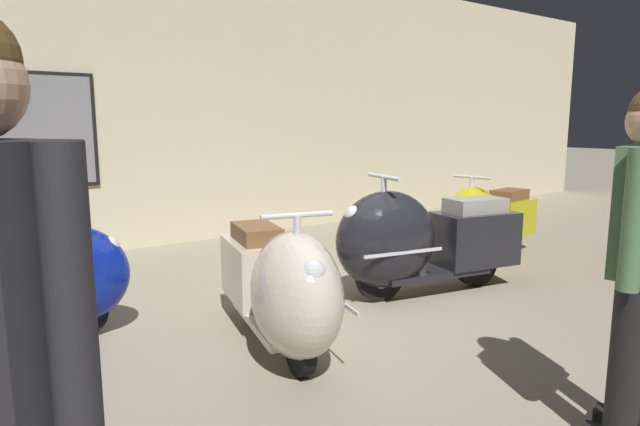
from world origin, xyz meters
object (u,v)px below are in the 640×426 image
(scooter_0, at_px, (33,283))
(scooter_3, at_px, (483,221))
(scooter_2, at_px, (414,241))
(scooter_1, at_px, (282,288))

(scooter_0, height_order, scooter_3, scooter_3)
(scooter_2, distance_m, scooter_3, 1.63)
(scooter_1, distance_m, scooter_2, 1.68)
(scooter_2, xyz_separation_m, scooter_3, (1.57, 0.45, -0.06))
(scooter_1, bearing_deg, scooter_0, -119.55)
(scooter_0, relative_size, scooter_1, 0.93)
(scooter_0, distance_m, scooter_2, 3.04)
(scooter_0, bearing_deg, scooter_2, 3.18)
(scooter_1, bearing_deg, scooter_2, 117.40)
(scooter_2, height_order, scooter_3, scooter_2)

